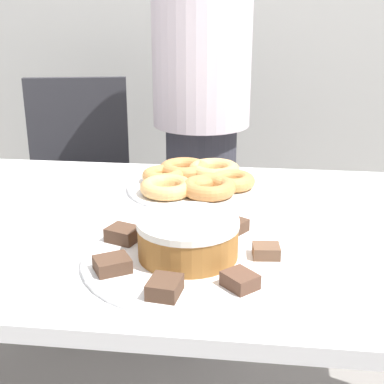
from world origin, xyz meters
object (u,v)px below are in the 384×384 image
at_px(office_chair_left, 79,205).
at_px(plate_cake, 188,258).
at_px(person_standing, 201,109).
at_px(plate_donuts, 195,187).
at_px(frosted_cake, 188,238).

relative_size(office_chair_left, plate_cake, 2.45).
distance_m(person_standing, office_chair_left, 0.65).
xyz_separation_m(person_standing, plate_donuts, (0.04, -0.54, -0.09)).
bearing_deg(frosted_cake, plate_donuts, 94.80).
xyz_separation_m(office_chair_left, plate_cake, (0.57, -1.05, 0.32)).
distance_m(person_standing, plate_donuts, 0.55).
distance_m(plate_donuts, frosted_cake, 0.39).
bearing_deg(person_standing, plate_cake, -85.50).
relative_size(plate_donuts, frosted_cake, 1.85).
height_order(plate_cake, plate_donuts, same).
xyz_separation_m(plate_cake, plate_donuts, (-0.03, 0.38, 0.00)).
xyz_separation_m(plate_cake, frosted_cake, (0.00, 0.00, 0.04)).
height_order(office_chair_left, frosted_cake, office_chair_left).
xyz_separation_m(person_standing, office_chair_left, (-0.49, 0.12, -0.41)).
height_order(plate_cake, frosted_cake, frosted_cake).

